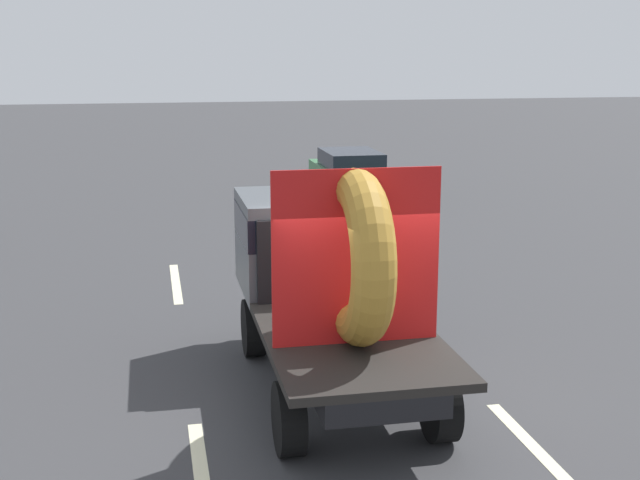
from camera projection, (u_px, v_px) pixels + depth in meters
The scene contains 6 objects.
ground_plane at pixel (370, 407), 10.41m from camera, with size 120.00×120.00×0.00m, color #38383A.
flatbed_truck at pixel (325, 266), 11.12m from camera, with size 2.02×4.95×3.03m.
distant_sedan at pixel (350, 171), 25.20m from camera, with size 1.74×4.06×1.32m.
lane_dash_left_far at pixel (176, 283), 15.86m from camera, with size 2.77×0.16×0.01m, color beige.
lane_dash_right_near at pixel (533, 446), 9.37m from camera, with size 2.28×0.16×0.01m, color beige.
lane_dash_right_far at pixel (356, 264), 17.25m from camera, with size 2.07×0.16×0.01m, color beige.
Camera 1 is at (-2.52, -9.38, 4.30)m, focal length 47.72 mm.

